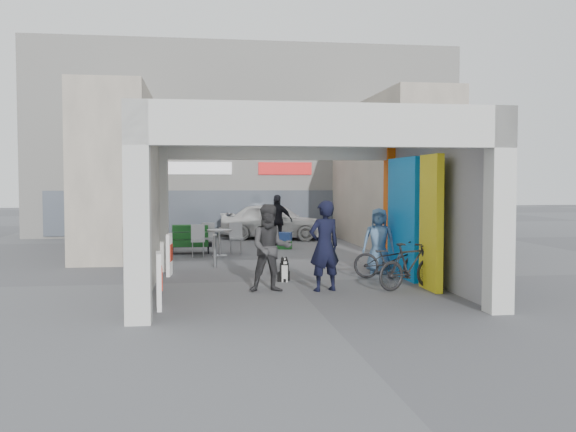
{
  "coord_description": "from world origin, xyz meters",
  "views": [
    {
      "loc": [
        -2.05,
        -14.24,
        2.22
      ],
      "look_at": [
        0.08,
        1.0,
        1.42
      ],
      "focal_mm": 40.0,
      "sensor_mm": 36.0,
      "label": 1
    }
  ],
  "objects": [
    {
      "name": "plaza_bldg_right",
      "position": [
        4.5,
        7.5,
        2.5
      ],
      "size": [
        2.0,
        9.0,
        5.0
      ],
      "primitive_type": "cube",
      "color": "#BFB29E",
      "rests_on": "ground"
    },
    {
      "name": "white_van",
      "position": [
        0.91,
        10.66,
        0.71
      ],
      "size": [
        4.51,
        2.94,
        1.43
      ],
      "primitive_type": "imported",
      "rotation": [
        0.0,
        0.0,
        1.25
      ],
      "color": "silver",
      "rests_on": "ground"
    },
    {
      "name": "border_collie",
      "position": [
        -0.16,
        -0.08,
        0.23
      ],
      "size": [
        0.21,
        0.42,
        0.58
      ],
      "rotation": [
        0.0,
        0.0,
        -0.42
      ],
      "color": "black",
      "rests_on": "ground"
    },
    {
      "name": "crate_stack",
      "position": [
        0.79,
        6.91,
        0.28
      ],
      "size": [
        0.55,
        0.49,
        0.56
      ],
      "rotation": [
        0.0,
        0.0,
        -0.37
      ],
      "color": "#185423",
      "rests_on": "ground"
    },
    {
      "name": "ground",
      "position": [
        0.0,
        0.0,
        0.0
      ],
      "size": [
        90.0,
        90.0,
        0.0
      ],
      "primitive_type": "plane",
      "color": "#59595E",
      "rests_on": "ground"
    },
    {
      "name": "cafe_set",
      "position": [
        -1.56,
        5.51,
        0.34
      ],
      "size": [
        1.59,
        1.28,
        0.96
      ],
      "rotation": [
        0.0,
        0.0,
        0.43
      ],
      "color": "#A6A6AB",
      "rests_on": "ground"
    },
    {
      "name": "advert_board_near",
      "position": [
        -2.75,
        -2.89,
        0.51
      ],
      "size": [
        0.14,
        0.55,
        1.0
      ],
      "rotation": [
        0.0,
        0.0,
        0.08
      ],
      "color": "silver",
      "rests_on": "ground"
    },
    {
      "name": "arcade_canopy",
      "position": [
        0.54,
        -0.82,
        2.3
      ],
      "size": [
        6.4,
        6.45,
        6.4
      ],
      "color": "silver",
      "rests_on": "ground"
    },
    {
      "name": "plaza_bldg_left",
      "position": [
        -4.5,
        7.5,
        2.5
      ],
      "size": [
        2.0,
        9.0,
        5.0
      ],
      "primitive_type": "cube",
      "color": "#BFB29E",
      "rests_on": "ground"
    },
    {
      "name": "advert_board_far",
      "position": [
        -2.75,
        1.23,
        0.51
      ],
      "size": [
        0.14,
        0.55,
        1.0
      ],
      "rotation": [
        0.0,
        0.0,
        -0.09
      ],
      "color": "silver",
      "rests_on": "ground"
    },
    {
      "name": "bollard_center",
      "position": [
        -0.11,
        2.6,
        0.43
      ],
      "size": [
        0.09,
        0.09,
        0.86
      ],
      "primitive_type": "cylinder",
      "color": "gray",
      "rests_on": "ground"
    },
    {
      "name": "far_building",
      "position": [
        -0.0,
        13.99,
        3.99
      ],
      "size": [
        18.0,
        4.08,
        8.0
      ],
      "color": "silver",
      "rests_on": "ground"
    },
    {
      "name": "man_crates",
      "position": [
        0.68,
        7.88,
        0.9
      ],
      "size": [
        1.14,
        0.81,
        1.8
      ],
      "primitive_type": "imported",
      "rotation": [
        0.0,
        0.0,
        2.74
      ],
      "color": "black",
      "rests_on": "ground"
    },
    {
      "name": "produce_stand",
      "position": [
        -2.31,
        6.02,
        0.35
      ],
      "size": [
        1.34,
        0.73,
        0.88
      ],
      "rotation": [
        0.0,
        0.0,
        0.2
      ],
      "color": "black",
      "rests_on": "ground"
    },
    {
      "name": "man_with_dog",
      "position": [
        0.49,
        -1.43,
        0.93
      ],
      "size": [
        0.78,
        0.62,
        1.86
      ],
      "primitive_type": "imported",
      "rotation": [
        0.0,
        0.0,
        3.43
      ],
      "color": "black",
      "rests_on": "ground"
    },
    {
      "name": "bollard_left",
      "position": [
        -1.63,
        2.59,
        0.43
      ],
      "size": [
        0.09,
        0.09,
        0.85
      ],
      "primitive_type": "cylinder",
      "color": "gray",
      "rests_on": "ground"
    },
    {
      "name": "bicycle_front",
      "position": [
        2.3,
        -0.15,
        0.46
      ],
      "size": [
        1.82,
        1.4,
        0.92
      ],
      "primitive_type": "imported",
      "rotation": [
        0.0,
        0.0,
        1.05
      ],
      "color": "black",
      "rests_on": "ground"
    },
    {
      "name": "bollard_right",
      "position": [
        1.53,
        2.51,
        0.42
      ],
      "size": [
        0.09,
        0.09,
        0.83
      ],
      "primitive_type": "cylinder",
      "color": "gray",
      "rests_on": "ground"
    },
    {
      "name": "bicycle_rear",
      "position": [
        2.3,
        -1.48,
        0.49
      ],
      "size": [
        1.68,
        1.05,
        0.98
      ],
      "primitive_type": "imported",
      "rotation": [
        0.0,
        0.0,
        1.96
      ],
      "color": "black",
      "rests_on": "ground"
    },
    {
      "name": "man_elderly",
      "position": [
        2.3,
        0.88,
        0.8
      ],
      "size": [
        0.9,
        0.71,
        1.6
      ],
      "primitive_type": "imported",
      "rotation": [
        0.0,
        0.0,
        -0.3
      ],
      "color": "#5479A4",
      "rests_on": "ground"
    },
    {
      "name": "man_back_turned",
      "position": [
        -0.61,
        -1.35,
        0.89
      ],
      "size": [
        0.88,
        0.69,
        1.78
      ],
      "primitive_type": "imported",
      "rotation": [
        0.0,
        0.0,
        -0.01
      ],
      "color": "#363538",
      "rests_on": "ground"
    }
  ]
}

